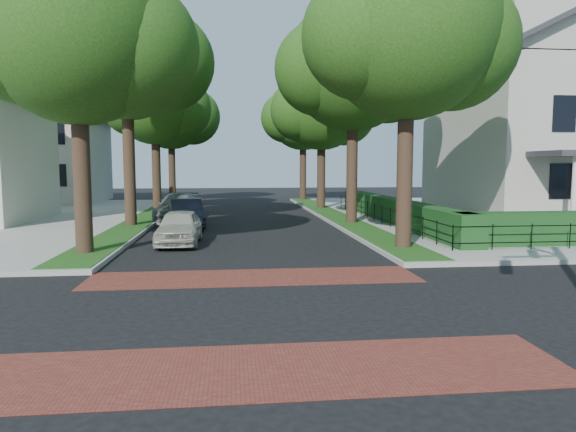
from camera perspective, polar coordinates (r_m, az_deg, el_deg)
name	(u,v)px	position (r m, az deg, el deg)	size (l,w,h in m)	color
ground	(261,310)	(11.06, -3.03, -10.41)	(120.00, 120.00, 0.00)	black
sidewalk_ne	(558,214)	(35.91, 27.76, 0.22)	(30.00, 30.00, 0.15)	gray
crosswalk_far	(254,277)	(14.16, -3.78, -6.82)	(9.00, 2.20, 0.01)	maroon
crosswalk_near	(273,369)	(8.04, -1.68, -16.68)	(9.00, 2.20, 0.01)	maroon
grass_strip_ne	(334,215)	(30.45, 5.09, 0.16)	(1.60, 29.80, 0.02)	#204714
grass_strip_nw	(147,217)	(30.24, -15.41, -0.06)	(1.60, 29.80, 0.02)	#204714
tree_right_near	(408,34)	(19.44, 13.23, 19.09)	(7.75, 6.67, 10.66)	black
tree_right_mid	(354,67)	(27.05, 7.37, 16.10)	(8.25, 7.09, 11.22)	black
tree_right_far	(322,108)	(35.59, 3.85, 11.83)	(7.25, 6.23, 9.74)	black
tree_right_back	(304,116)	(44.48, 1.78, 11.07)	(7.50, 6.45, 10.20)	black
tree_left_near	(82,36)	(18.95, -21.94, 18.07)	(7.50, 6.45, 10.20)	black
tree_left_mid	(129,55)	(26.82, -17.22, 16.76)	(8.00, 6.88, 11.48)	black
tree_left_far	(157,103)	(35.39, -14.38, 12.05)	(7.00, 6.02, 9.86)	black
tree_left_back	(172,113)	(44.32, -12.72, 11.14)	(7.75, 6.66, 10.44)	black
hedge_main_road	(393,210)	(27.02, 11.61, 0.62)	(1.00, 18.00, 1.20)	#143B17
fence_main_road	(378,213)	(26.80, 9.97, 0.29)	(0.06, 18.00, 0.90)	black
house_victorian	(565,111)	(32.25, 28.38, 10.24)	(13.00, 13.05, 12.48)	#B5B2A2
house_left_far	(41,140)	(45.18, -25.78, 7.60)	(10.00, 9.00, 10.14)	#B5B2A2
parked_car_front	(179,227)	(20.35, -11.99, -1.20)	(1.60, 3.98, 1.36)	beige
parked_car_middle	(186,213)	(25.70, -11.27, 0.28)	(1.49, 4.27, 1.41)	#202330
parked_car_rear	(178,207)	(29.49, -12.13, 1.00)	(2.06, 5.06, 1.47)	slate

